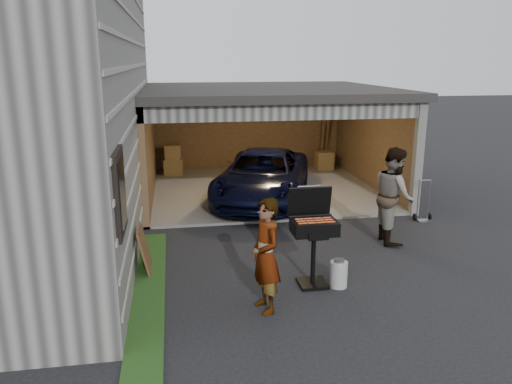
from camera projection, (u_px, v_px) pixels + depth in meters
ground at (290, 292)px, 8.07m from camera, size 80.00×80.00×0.00m
groundcover_strip at (145, 336)px, 6.75m from camera, size 0.50×8.00×0.06m
garage at (262, 123)px, 14.18m from camera, size 6.80×6.30×2.90m
minivan at (263, 178)px, 13.00m from camera, size 3.49×5.04×1.28m
woman at (266, 256)px, 7.29m from camera, size 0.55×0.71×1.74m
man at (394, 195)px, 10.10m from camera, size 0.84×1.03×1.96m
bbq_grill at (313, 230)px, 8.12m from camera, size 0.73×0.64×1.62m
propane_tank at (339, 274)px, 8.22m from camera, size 0.32×0.32×0.43m
plywood_panel at (145, 250)px, 8.74m from camera, size 0.21×0.75×0.82m
hand_truck at (423, 213)px, 11.58m from camera, size 0.41×0.30×0.98m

